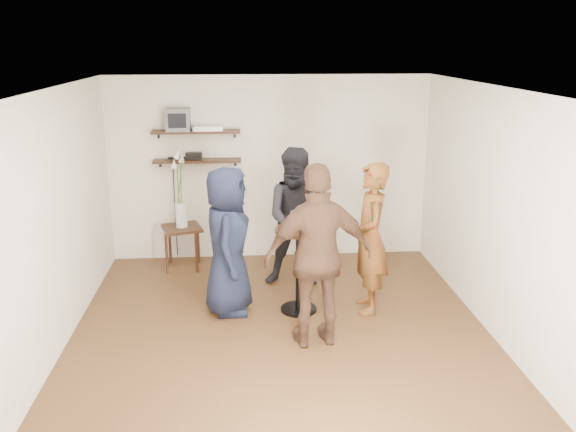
% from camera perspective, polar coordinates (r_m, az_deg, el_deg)
% --- Properties ---
extents(room, '(4.58, 5.08, 2.68)m').
position_cam_1_polar(room, '(6.22, -0.68, -0.16)').
color(room, '#482E17').
rests_on(room, ground).
extents(shelf_upper, '(1.20, 0.25, 0.04)m').
position_cam_1_polar(shelf_upper, '(8.44, -8.60, 7.81)').
color(shelf_upper, black).
rests_on(shelf_upper, room).
extents(shelf_lower, '(1.20, 0.25, 0.04)m').
position_cam_1_polar(shelf_lower, '(8.51, -8.48, 5.14)').
color(shelf_lower, black).
rests_on(shelf_lower, room).
extents(crt_monitor, '(0.32, 0.30, 0.30)m').
position_cam_1_polar(crt_monitor, '(8.44, -10.24, 8.88)').
color(crt_monitor, '#59595B').
rests_on(crt_monitor, shelf_upper).
extents(dvd_deck, '(0.40, 0.24, 0.06)m').
position_cam_1_polar(dvd_deck, '(8.43, -7.47, 8.16)').
color(dvd_deck, silver).
rests_on(dvd_deck, shelf_upper).
extents(radio, '(0.22, 0.10, 0.10)m').
position_cam_1_polar(radio, '(8.50, -8.80, 5.58)').
color(radio, black).
rests_on(radio, shelf_lower).
extents(power_strip, '(0.30, 0.05, 0.03)m').
position_cam_1_polar(power_strip, '(8.58, -10.16, 5.37)').
color(power_strip, black).
rests_on(power_strip, shelf_lower).
extents(side_table, '(0.62, 0.62, 0.59)m').
position_cam_1_polar(side_table, '(8.48, -9.88, -1.62)').
color(side_table, black).
rests_on(side_table, room).
extents(vase_lilies, '(0.20, 0.21, 1.09)m').
position_cam_1_polar(vase_lilies, '(8.35, -10.03, 1.25)').
color(vase_lilies, white).
rests_on(vase_lilies, side_table).
extents(drinks_table, '(0.55, 0.55, 1.00)m').
position_cam_1_polar(drinks_table, '(6.98, 1.03, -4.00)').
color(drinks_table, black).
rests_on(drinks_table, room).
extents(wine_glass_fl, '(0.07, 0.07, 0.22)m').
position_cam_1_polar(wine_glass_fl, '(6.79, 0.53, -0.06)').
color(wine_glass_fl, silver).
rests_on(wine_glass_fl, drinks_table).
extents(wine_glass_fr, '(0.07, 0.07, 0.20)m').
position_cam_1_polar(wine_glass_fr, '(6.80, 1.53, -0.18)').
color(wine_glass_fr, silver).
rests_on(wine_glass_fr, drinks_table).
extents(wine_glass_bl, '(0.07, 0.07, 0.20)m').
position_cam_1_polar(wine_glass_bl, '(6.88, 0.88, 0.06)').
color(wine_glass_bl, silver).
rests_on(wine_glass_bl, drinks_table).
extents(wine_glass_br, '(0.07, 0.07, 0.22)m').
position_cam_1_polar(wine_glass_br, '(6.84, 1.14, 0.04)').
color(wine_glass_br, silver).
rests_on(wine_glass_br, drinks_table).
extents(person_plaid, '(0.44, 0.66, 1.75)m').
position_cam_1_polar(person_plaid, '(6.99, 7.68, -2.09)').
color(person_plaid, '#A21212').
rests_on(person_plaid, room).
extents(person_dark, '(0.92, 0.75, 1.78)m').
position_cam_1_polar(person_dark, '(7.67, 0.99, -0.17)').
color(person_dark, black).
rests_on(person_dark, room).
extents(person_navy, '(0.60, 0.87, 1.71)m').
position_cam_1_polar(person_navy, '(6.93, -5.67, -2.35)').
color(person_navy, black).
rests_on(person_navy, room).
extents(person_brown, '(1.17, 0.63, 1.91)m').
position_cam_1_polar(person_brown, '(6.14, 2.87, -3.81)').
color(person_brown, '#4A2F1F').
rests_on(person_brown, room).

